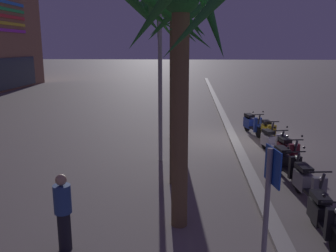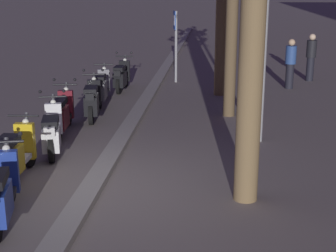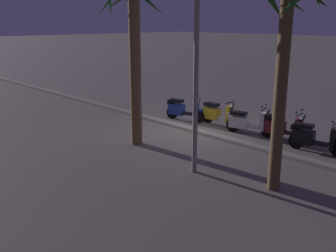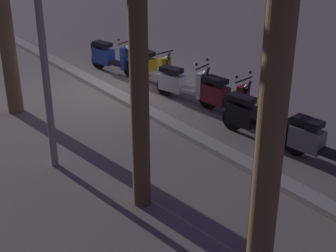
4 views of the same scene
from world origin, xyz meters
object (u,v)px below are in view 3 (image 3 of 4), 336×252
Objects in this scene: scooter_black_last_in_row at (312,138)px; scooter_yellow_mid_centre at (217,114)px; palm_tree_near_sign at (134,11)px; street_lamp at (197,16)px; scooter_maroon_mid_front at (282,128)px; scooter_white_second_in_line at (246,122)px; palm_tree_mid_walkway at (286,21)px; scooter_blue_gap_after_mid at (182,109)px.

scooter_black_last_in_row is 1.02× the size of scooter_yellow_mid_centre.
street_lamp is at bearing 171.93° from palm_tree_near_sign.
scooter_maroon_mid_front is 6.42m from palm_tree_near_sign.
street_lamp is (-1.21, 4.16, 3.75)m from scooter_white_second_in_line.
palm_tree_mid_walkway is at bearing 117.91° from scooter_maroon_mid_front.
scooter_black_last_in_row is at bearing -109.82° from street_lamp.
street_lamp is at bearing 70.18° from scooter_black_last_in_row.
scooter_yellow_mid_centre is 6.34m from street_lamp.
scooter_white_second_in_line is at bearing -73.74° from street_lamp.
scooter_blue_gap_after_mid is at bearing -42.42° from street_lamp.
scooter_yellow_mid_centre is at bearing -6.14° from scooter_white_second_in_line.
scooter_maroon_mid_front is 5.76m from street_lamp.
scooter_blue_gap_after_mid is 0.34× the size of palm_tree_mid_walkway.
palm_tree_mid_walkway is (-5.22, -0.17, -0.30)m from palm_tree_near_sign.
scooter_black_last_in_row and scooter_white_second_in_line have the same top height.
street_lamp is at bearing 106.26° from scooter_white_second_in_line.
scooter_white_second_in_line reaches higher than scooter_yellow_mid_centre.
palm_tree_near_sign reaches higher than palm_tree_mid_walkway.
street_lamp is at bearing 137.58° from scooter_blue_gap_after_mid.
palm_tree_mid_walkway is 0.76× the size of street_lamp.
palm_tree_near_sign reaches higher than scooter_white_second_in_line.
scooter_black_last_in_row is at bearing 175.53° from scooter_yellow_mid_centre.
scooter_white_second_in_line is 0.31× the size of palm_tree_near_sign.
palm_tree_near_sign is (0.33, 3.89, 3.91)m from scooter_yellow_mid_centre.
scooter_blue_gap_after_mid is (4.42, 0.48, 0.00)m from scooter_maroon_mid_front.
palm_tree_mid_walkway reaches higher than scooter_black_last_in_row.
scooter_maroon_mid_front is 0.96× the size of scooter_blue_gap_after_mid.
scooter_yellow_mid_centre is 0.26× the size of street_lamp.
scooter_yellow_mid_centre is at bearing -4.47° from scooter_black_last_in_row.
scooter_yellow_mid_centre is 7.13m from palm_tree_mid_walkway.
scooter_maroon_mid_front is at bearing -129.17° from palm_tree_near_sign.
scooter_black_last_in_row is at bearing -141.73° from palm_tree_near_sign.
scooter_blue_gap_after_mid is at bearing 4.76° from scooter_white_second_in_line.
palm_tree_near_sign reaches higher than scooter_maroon_mid_front.
street_lamp is (-4.28, 3.91, 3.73)m from scooter_blue_gap_after_mid.
palm_tree_near_sign is at bearing 1.85° from palm_tree_mid_walkway.
palm_tree_mid_walkway reaches higher than scooter_blue_gap_after_mid.
street_lamp is at bearing 122.44° from scooter_yellow_mid_centre.
scooter_blue_gap_after_mid is (5.72, 0.09, -0.00)m from scooter_black_last_in_row.
scooter_white_second_in_line is 1.55m from scooter_yellow_mid_centre.
scooter_black_last_in_row is 1.05× the size of scooter_maroon_mid_front.
scooter_white_second_in_line is 5.73m from palm_tree_near_sign.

